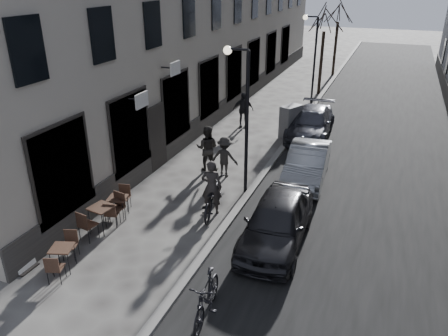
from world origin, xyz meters
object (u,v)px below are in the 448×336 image
Objects in this scene: utility_cabinet at (290,122)px; pedestrian_far at (243,110)px; car_mid at (307,163)px; car_far at (311,123)px; moped at (207,297)px; pedestrian_mid at (225,157)px; bistro_set_a at (63,256)px; streetlamp_near at (242,106)px; tree_far at (339,11)px; pedestrian_near at (207,148)px; tree_near at (325,18)px; bicycle at (212,197)px; bistro_set_c at (118,205)px; streetlamp_far at (312,51)px; sign_board at (22,256)px; car_near at (277,221)px; bistro_set_b at (102,216)px.

utility_cabinet is 0.87× the size of pedestrian_far.
car_far is (-0.81, 4.80, 0.01)m from car_mid.
moped is (3.70, -13.10, -0.33)m from pedestrian_far.
car_far is at bearing -112.59° from pedestrian_mid.
bistro_set_a is 0.91× the size of utility_cabinet.
bistro_set_a is (-2.85, -5.98, -2.75)m from streetlamp_near.
tree_far reaches higher than pedestrian_mid.
pedestrian_near is 0.93m from pedestrian_mid.
tree_near reaches higher than pedestrian_far.
car_mid is 0.87× the size of car_far.
bicycle is at bearing 40.54° from bistro_set_a.
bistro_set_a is at bearing -100.04° from bistro_set_c.
streetlamp_near is 1.00× the size of streetlamp_far.
streetlamp_near is 2.36× the size of bicycle.
pedestrian_mid is at bearing 69.66° from sign_board.
tree_near reaches higher than moped.
tree_near is 18.26m from car_near.
tree_near reaches higher than streetlamp_near.
moped is at bearing -85.69° from streetlamp_far.
car_near is at bearing -82.12° from streetlamp_far.
bistro_set_a is 13.28m from car_far.
streetlamp_near is at bearing -112.94° from bicycle.
tree_near is at bearing 96.38° from car_far.
car_far is (4.02, 12.66, 0.25)m from bistro_set_a.
car_near is at bearing -85.26° from tree_far.
bistro_set_c is at bearing -138.51° from car_mid.
streetlamp_far is 3.47× the size of bistro_set_c.
car_mid is (5.82, 8.25, 0.24)m from sign_board.
pedestrian_mid is 0.40× the size of car_mid.
pedestrian_near is at bearing -175.29° from car_mid.
streetlamp_far reaches higher than pedestrian_mid.
tree_far is 3.10× the size of moped.
utility_cabinet is 8.04m from bicycle.
pedestrian_near is at bearing -88.93° from utility_cabinet.
car_far is (1.17, -5.33, -2.49)m from streetlamp_far.
bicycle is 8.59m from car_far.
streetlamp_far is at bearing 87.97° from moped.
sign_board is 0.67× the size of utility_cabinet.
car_mid is (5.03, 5.85, 0.17)m from bistro_set_b.
utility_cabinet reaches higher than bistro_set_c.
pedestrian_far is at bearing 71.84° from bistro_set_c.
car_far is at bearing -29.30° from pedestrian_far.
moped reaches higher than bistro_set_c.
streetlamp_near is 3.30× the size of utility_cabinet.
car_far reaches higher than bicycle.
streetlamp_near reaches higher than bistro_set_c.
car_near is at bearing -83.67° from tree_near.
bistro_set_a is 0.96× the size of bistro_set_c.
pedestrian_near is at bearing 61.27° from bistro_set_c.
pedestrian_mid is (2.04, 4.14, 0.37)m from bistro_set_c.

